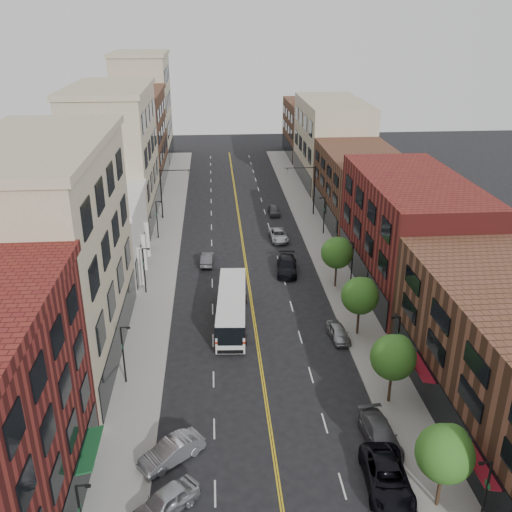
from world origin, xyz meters
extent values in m
plane|color=black|center=(0.00, 0.00, 0.00)|extent=(220.00, 220.00, 0.00)
cube|color=gray|center=(-10.00, 35.00, 0.07)|extent=(4.00, 110.00, 0.15)
cube|color=gray|center=(10.00, 35.00, 0.07)|extent=(4.00, 110.00, 0.15)
cube|color=tan|center=(-17.00, 13.00, 9.00)|extent=(10.00, 22.00, 18.00)
cube|color=silver|center=(-17.00, 31.00, 4.00)|extent=(10.00, 14.00, 8.00)
cube|color=tan|center=(-17.00, 48.00, 9.00)|extent=(10.00, 20.00, 18.00)
cube|color=brown|center=(-17.00, 68.00, 7.50)|extent=(10.00, 20.00, 15.00)
cube|color=tan|center=(-17.00, 86.00, 10.00)|extent=(10.00, 16.00, 20.00)
cube|color=maroon|center=(17.00, 24.00, 6.00)|extent=(10.00, 22.00, 12.00)
cube|color=brown|center=(17.00, 45.00, 5.00)|extent=(10.00, 20.00, 10.00)
cube|color=tan|center=(17.00, 66.00, 7.00)|extent=(10.00, 22.00, 14.00)
cube|color=brown|center=(17.00, 86.00, 5.50)|extent=(10.00, 18.00, 11.00)
cylinder|color=black|center=(9.30, -6.00, 1.40)|extent=(0.22, 0.22, 2.50)
sphere|color=#235217|center=(9.30, -6.00, 4.04)|extent=(3.40, 3.40, 3.40)
sphere|color=#235217|center=(9.80, -5.60, 4.55)|extent=(2.04, 2.04, 2.04)
cylinder|color=black|center=(9.30, 4.00, 1.40)|extent=(0.22, 0.22, 2.50)
sphere|color=#235217|center=(9.30, 4.00, 4.04)|extent=(3.40, 3.40, 3.40)
sphere|color=#235217|center=(9.80, 4.40, 4.55)|extent=(2.04, 2.04, 2.04)
cylinder|color=black|center=(9.30, 14.00, 1.40)|extent=(0.22, 0.22, 2.50)
sphere|color=#235217|center=(9.30, 14.00, 4.04)|extent=(3.40, 3.40, 3.40)
sphere|color=#235217|center=(9.80, 14.40, 4.55)|extent=(2.04, 2.04, 2.04)
cylinder|color=black|center=(9.30, 24.00, 1.40)|extent=(0.22, 0.22, 2.50)
sphere|color=#235217|center=(9.30, 24.00, 4.04)|extent=(3.40, 3.40, 3.40)
sphere|color=#235217|center=(9.80, 24.40, 4.55)|extent=(2.04, 2.04, 2.04)
cylinder|color=black|center=(-10.65, -8.00, 5.15)|extent=(0.70, 0.10, 0.10)
cube|color=black|center=(-10.40, -8.00, 5.10)|extent=(0.28, 0.14, 0.14)
cube|color=#19592D|center=(-11.00, -8.00, 3.55)|extent=(0.04, 0.55, 0.35)
cylinder|color=black|center=(-11.00, 8.00, 2.65)|extent=(0.14, 0.14, 5.00)
cylinder|color=black|center=(-10.65, 8.00, 5.15)|extent=(0.70, 0.10, 0.10)
cube|color=black|center=(-10.40, 8.00, 5.10)|extent=(0.28, 0.14, 0.14)
cube|color=#19592D|center=(-11.00, 8.00, 3.55)|extent=(0.04, 0.55, 0.35)
cylinder|color=black|center=(-11.00, 24.00, 2.65)|extent=(0.14, 0.14, 5.00)
cylinder|color=black|center=(-10.65, 24.00, 5.15)|extent=(0.70, 0.10, 0.10)
cube|color=black|center=(-10.40, 24.00, 5.10)|extent=(0.28, 0.14, 0.14)
cube|color=#19592D|center=(-11.00, 24.00, 3.55)|extent=(0.04, 0.55, 0.35)
cylinder|color=black|center=(-11.00, 40.00, 2.65)|extent=(0.14, 0.14, 5.00)
cylinder|color=black|center=(-10.65, 40.00, 5.15)|extent=(0.70, 0.10, 0.10)
cube|color=black|center=(-10.40, 40.00, 5.10)|extent=(0.28, 0.14, 0.14)
cube|color=#19592D|center=(-11.00, 40.00, 3.55)|extent=(0.04, 0.55, 0.35)
cylinder|color=black|center=(11.00, -8.00, 2.65)|extent=(0.14, 0.14, 5.00)
cylinder|color=black|center=(10.65, -8.00, 5.15)|extent=(0.70, 0.10, 0.10)
cube|color=black|center=(10.40, -8.00, 5.10)|extent=(0.28, 0.14, 0.14)
cube|color=#19592D|center=(11.00, -8.00, 3.55)|extent=(0.04, 0.55, 0.35)
cylinder|color=black|center=(11.00, 8.00, 2.65)|extent=(0.14, 0.14, 5.00)
cylinder|color=black|center=(10.65, 8.00, 5.15)|extent=(0.70, 0.10, 0.10)
cube|color=black|center=(10.40, 8.00, 5.10)|extent=(0.28, 0.14, 0.14)
cube|color=#19592D|center=(11.00, 8.00, 3.55)|extent=(0.04, 0.55, 0.35)
cylinder|color=black|center=(11.00, 24.00, 2.65)|extent=(0.14, 0.14, 5.00)
cylinder|color=black|center=(10.65, 24.00, 5.15)|extent=(0.70, 0.10, 0.10)
cube|color=black|center=(10.40, 24.00, 5.10)|extent=(0.28, 0.14, 0.14)
cube|color=#19592D|center=(11.00, 24.00, 3.55)|extent=(0.04, 0.55, 0.35)
cylinder|color=black|center=(11.00, 40.00, 2.65)|extent=(0.14, 0.14, 5.00)
cylinder|color=black|center=(10.65, 40.00, 5.15)|extent=(0.70, 0.10, 0.10)
cube|color=black|center=(10.40, 40.00, 5.10)|extent=(0.28, 0.14, 0.14)
cube|color=#19592D|center=(11.00, 40.00, 3.55)|extent=(0.04, 0.55, 0.35)
cylinder|color=black|center=(-11.00, 48.00, 3.75)|extent=(0.18, 0.18, 7.20)
cylinder|color=black|center=(-8.80, 48.00, 7.15)|extent=(4.40, 0.12, 0.12)
imported|color=black|center=(-7.00, 48.00, 6.75)|extent=(0.15, 0.18, 0.90)
cylinder|color=black|center=(11.00, 48.00, 3.75)|extent=(0.18, 0.18, 7.20)
cylinder|color=black|center=(8.80, 48.00, 7.15)|extent=(4.40, 0.12, 0.12)
imported|color=black|center=(7.00, 48.00, 6.75)|extent=(0.15, 0.18, 0.90)
cube|color=silver|center=(-2.14, 17.20, 1.62)|extent=(3.29, 11.95, 2.85)
cube|color=black|center=(-2.14, 17.20, 2.31)|extent=(3.33, 11.99, 1.03)
cube|color=#A31F0B|center=(-2.14, 17.20, 1.33)|extent=(3.33, 11.99, 0.22)
cube|color=black|center=(-2.51, 11.29, 1.87)|extent=(2.17, 0.19, 1.58)
cylinder|color=black|center=(-3.68, 13.35, 0.47)|extent=(0.33, 0.96, 0.95)
cylinder|color=black|center=(-1.09, 13.19, 0.47)|extent=(0.33, 0.96, 0.95)
cylinder|color=black|center=(-3.19, 21.21, 0.47)|extent=(0.33, 0.96, 0.95)
cylinder|color=black|center=(-0.60, 21.05, 0.47)|extent=(0.33, 0.96, 0.95)
imported|color=#AAADB2|center=(-6.96, -5.18, 0.76)|extent=(4.55, 4.30, 1.52)
imported|color=#A1A3A9|center=(-6.81, -0.93, 0.75)|extent=(4.57, 4.08, 1.51)
imported|color=black|center=(6.69, -4.32, 0.81)|extent=(3.09, 6.01, 1.62)
imported|color=#545358|center=(7.40, -0.33, 0.72)|extent=(2.39, 5.13, 1.45)
imported|color=#9C9EA3|center=(7.40, 13.42, 0.65)|extent=(1.90, 3.96, 1.30)
imported|color=#434347|center=(-4.55, 31.30, 0.66)|extent=(1.69, 4.09, 1.32)
imported|color=black|center=(4.56, 28.24, 0.81)|extent=(2.88, 5.77, 1.61)
imported|color=#B7BBC0|center=(4.74, 38.40, 0.67)|extent=(2.45, 4.93, 1.34)
imported|color=#424347|center=(5.26, 48.72, 0.66)|extent=(1.60, 3.91, 1.33)
camera|label=1|loc=(-3.51, -30.79, 27.36)|focal=40.00mm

